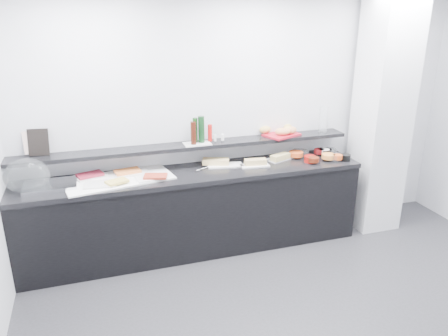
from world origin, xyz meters
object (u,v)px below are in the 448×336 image
object	(u,v)px
sandwich_plate_mid	(255,166)
condiment_tray	(197,144)
cloche_base	(50,186)
carafe	(323,120)
bread_tray	(282,135)
framed_print	(38,142)

from	to	relation	value
sandwich_plate_mid	condiment_tray	xyz separation A→B (m)	(-0.59, 0.17, 0.25)
cloche_base	carafe	world-z (taller)	carafe
carafe	sandwich_plate_mid	bearing A→B (deg)	-168.60
sandwich_plate_mid	bread_tray	xyz separation A→B (m)	(0.40, 0.21, 0.25)
sandwich_plate_mid	bread_tray	bearing A→B (deg)	32.75
bread_tray	framed_print	bearing A→B (deg)	156.00
sandwich_plate_mid	condiment_tray	size ratio (longest dim) A/B	1.08
cloche_base	framed_print	xyz separation A→B (m)	(-0.08, 0.26, 0.36)
sandwich_plate_mid	carafe	world-z (taller)	carafe
cloche_base	condiment_tray	world-z (taller)	condiment_tray
cloche_base	sandwich_plate_mid	xyz separation A→B (m)	(2.06, -0.02, -0.01)
carafe	condiment_tray	bearing A→B (deg)	-179.62
framed_print	condiment_tray	bearing A→B (deg)	4.93
carafe	cloche_base	bearing A→B (deg)	-176.87
framed_print	carafe	bearing A→B (deg)	7.13
cloche_base	framed_print	bearing A→B (deg)	106.43
condiment_tray	carafe	world-z (taller)	carafe
sandwich_plate_mid	bread_tray	size ratio (longest dim) A/B	0.81
sandwich_plate_mid	framed_print	world-z (taller)	framed_print
bread_tray	carafe	size ratio (longest dim) A/B	1.26
sandwich_plate_mid	framed_print	xyz separation A→B (m)	(-2.14, 0.28, 0.37)
carafe	bread_tray	bearing A→B (deg)	176.20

